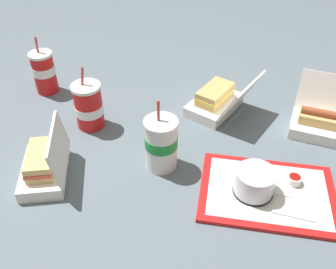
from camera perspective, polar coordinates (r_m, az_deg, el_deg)
The scene contains 12 objects.
ground_plane at distance 1.20m, azimuth 2.04°, elevation -2.05°, with size 3.20×3.20×0.00m, color slate.
food_tray at distance 1.08m, azimuth 14.88°, elevation -8.60°, with size 0.40×0.30×0.01m.
cake_container at distance 1.04m, azimuth 13.03°, elevation -7.16°, with size 0.11×0.11×0.07m.
ketchup_cup at distance 1.11m, azimuth 18.67°, elevation -6.50°, with size 0.04×0.04×0.02m.
napkin_stack at distance 1.11m, azimuth 15.81°, elevation -6.84°, with size 0.10×0.10×0.00m, color white.
plastic_fork at distance 1.04m, azimuth 18.58°, elevation -11.64°, with size 0.11×0.01×0.01m, color white.
clamshell_hotdog_right at distance 1.34m, azimuth 22.21°, elevation 1.90°, with size 0.23×0.23×0.17m.
clamshell_sandwich_back at distance 1.34m, azimuth 7.50°, elevation 5.14°, with size 0.28×0.28×0.16m.
clamshell_sandwich_center at distance 1.13m, azimuth -18.22°, elevation -4.44°, with size 0.16×0.22×0.16m.
soda_cup_front at distance 1.50m, azimuth -18.36°, elevation 9.04°, with size 0.09×0.09×0.22m.
soda_cup_back at distance 1.27m, azimuth -11.99°, elevation 4.24°, with size 0.10×0.10×0.22m.
soda_cup_center at distance 1.08m, azimuth -1.04°, elevation -1.35°, with size 0.10×0.10×0.23m.
Camera 1 is at (-0.01, 0.90, 0.79)m, focal length 40.00 mm.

